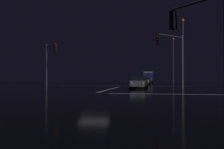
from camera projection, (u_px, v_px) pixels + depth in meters
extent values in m
cube|color=black|center=(94.00, 94.00, 20.84)|extent=(120.00, 120.00, 0.10)
cube|color=white|center=(110.00, 89.00, 28.77)|extent=(0.35, 13.75, 0.01)
cube|color=yellow|center=(123.00, 86.00, 40.19)|extent=(22.00, 0.15, 0.01)
cube|color=white|center=(191.00, 94.00, 19.46)|extent=(13.75, 0.40, 0.01)
cube|color=slate|center=(138.00, 83.00, 30.20)|extent=(1.80, 4.20, 0.70)
cube|color=black|center=(138.00, 78.00, 30.41)|extent=(1.60, 2.00, 0.55)
cylinder|color=black|center=(145.00, 86.00, 28.51)|extent=(0.22, 0.64, 0.64)
cylinder|color=black|center=(130.00, 86.00, 28.82)|extent=(0.22, 0.64, 0.64)
cylinder|color=black|center=(146.00, 86.00, 31.57)|extent=(0.22, 0.64, 0.64)
cylinder|color=black|center=(132.00, 86.00, 31.87)|extent=(0.22, 0.64, 0.64)
sphere|color=#F9EFC6|center=(143.00, 83.00, 28.00)|extent=(0.22, 0.22, 0.22)
sphere|color=#F9EFC6|center=(132.00, 83.00, 28.22)|extent=(0.22, 0.22, 0.22)
cube|color=#14512D|center=(141.00, 82.00, 35.52)|extent=(1.80, 4.20, 0.70)
cube|color=black|center=(141.00, 78.00, 35.72)|extent=(1.60, 2.00, 0.55)
cylinder|color=black|center=(147.00, 85.00, 33.83)|extent=(0.22, 0.64, 0.64)
cylinder|color=black|center=(134.00, 85.00, 34.14)|extent=(0.22, 0.64, 0.64)
cylinder|color=black|center=(148.00, 85.00, 36.88)|extent=(0.22, 0.64, 0.64)
cylinder|color=black|center=(136.00, 84.00, 37.19)|extent=(0.22, 0.64, 0.64)
sphere|color=#F9EFC6|center=(145.00, 82.00, 33.32)|extent=(0.22, 0.22, 0.22)
sphere|color=#F9EFC6|center=(136.00, 82.00, 33.54)|extent=(0.22, 0.22, 0.22)
cube|color=maroon|center=(142.00, 82.00, 41.31)|extent=(1.80, 4.20, 0.70)
cube|color=black|center=(142.00, 78.00, 41.51)|extent=(1.60, 2.00, 0.55)
cylinder|color=black|center=(147.00, 84.00, 39.62)|extent=(0.22, 0.64, 0.64)
cylinder|color=black|center=(136.00, 84.00, 39.93)|extent=(0.22, 0.64, 0.64)
cylinder|color=black|center=(147.00, 84.00, 42.68)|extent=(0.22, 0.64, 0.64)
cylinder|color=black|center=(137.00, 84.00, 42.98)|extent=(0.22, 0.64, 0.64)
sphere|color=#F9EFC6|center=(145.00, 82.00, 39.11)|extent=(0.22, 0.22, 0.22)
sphere|color=#F9EFC6|center=(137.00, 82.00, 39.33)|extent=(0.22, 0.22, 0.22)
cube|color=#C66014|center=(145.00, 81.00, 47.24)|extent=(1.80, 4.20, 0.70)
cube|color=black|center=(145.00, 78.00, 47.45)|extent=(1.60, 2.00, 0.55)
cylinder|color=black|center=(149.00, 83.00, 45.55)|extent=(0.22, 0.64, 0.64)
cylinder|color=black|center=(140.00, 83.00, 45.86)|extent=(0.22, 0.64, 0.64)
cylinder|color=black|center=(149.00, 83.00, 48.61)|extent=(0.22, 0.64, 0.64)
cylinder|color=black|center=(140.00, 83.00, 48.92)|extent=(0.22, 0.64, 0.64)
sphere|color=#F9EFC6|center=(148.00, 81.00, 45.04)|extent=(0.22, 0.22, 0.22)
sphere|color=#F9EFC6|center=(141.00, 81.00, 45.26)|extent=(0.22, 0.22, 0.22)
cube|color=navy|center=(146.00, 81.00, 53.69)|extent=(1.80, 4.20, 0.70)
cube|color=black|center=(146.00, 78.00, 53.90)|extent=(1.60, 2.00, 0.55)
cylinder|color=black|center=(150.00, 83.00, 52.00)|extent=(0.22, 0.64, 0.64)
cylinder|color=black|center=(142.00, 83.00, 52.31)|extent=(0.22, 0.64, 0.64)
cylinder|color=black|center=(150.00, 82.00, 55.06)|extent=(0.22, 0.64, 0.64)
cylinder|color=black|center=(142.00, 82.00, 55.36)|extent=(0.22, 0.64, 0.64)
sphere|color=#F9EFC6|center=(149.00, 81.00, 51.49)|extent=(0.22, 0.22, 0.22)
sphere|color=#F9EFC6|center=(143.00, 81.00, 51.71)|extent=(0.22, 0.22, 0.22)
cube|color=silver|center=(145.00, 81.00, 60.08)|extent=(1.80, 4.20, 0.70)
cube|color=black|center=(145.00, 78.00, 60.29)|extent=(1.60, 2.00, 0.55)
cylinder|color=black|center=(149.00, 82.00, 58.39)|extent=(0.22, 0.64, 0.64)
cylinder|color=black|center=(141.00, 82.00, 58.70)|extent=(0.22, 0.64, 0.64)
cylinder|color=black|center=(149.00, 82.00, 61.45)|extent=(0.22, 0.64, 0.64)
cylinder|color=black|center=(142.00, 82.00, 61.76)|extent=(0.22, 0.64, 0.64)
sphere|color=#F9EFC6|center=(148.00, 81.00, 57.88)|extent=(0.22, 0.22, 0.22)
sphere|color=#F9EFC6|center=(142.00, 80.00, 58.10)|extent=(0.22, 0.22, 0.22)
cube|color=navy|center=(148.00, 77.00, 64.61)|extent=(2.40, 2.20, 2.30)
cube|color=silver|center=(148.00, 76.00, 69.04)|extent=(2.40, 5.00, 2.60)
cylinder|color=black|center=(152.00, 81.00, 64.98)|extent=(0.28, 0.96, 0.96)
cylinder|color=black|center=(144.00, 81.00, 65.39)|extent=(0.28, 0.96, 0.96)
cylinder|color=black|center=(153.00, 81.00, 69.61)|extent=(0.28, 0.96, 0.96)
cylinder|color=black|center=(144.00, 81.00, 70.02)|extent=(0.28, 0.96, 0.96)
sphere|color=#F9EFC6|center=(151.00, 79.00, 63.32)|extent=(0.26, 0.26, 0.26)
sphere|color=#F9EFC6|center=(145.00, 79.00, 63.61)|extent=(0.26, 0.26, 0.26)
cylinder|color=#4C4C51|center=(197.00, 2.00, 12.43)|extent=(2.28, 2.28, 0.12)
cube|color=black|center=(173.00, 20.00, 13.69)|extent=(0.46, 0.46, 1.05)
sphere|color=red|center=(171.00, 15.00, 13.83)|extent=(0.22, 0.22, 0.22)
sphere|color=black|center=(171.00, 21.00, 13.82)|extent=(0.22, 0.22, 0.22)
sphere|color=black|center=(171.00, 27.00, 13.82)|extent=(0.22, 0.22, 0.22)
cylinder|color=#4C4C51|center=(47.00, 66.00, 30.64)|extent=(0.18, 0.18, 5.69)
cylinder|color=#4C4C51|center=(51.00, 45.00, 29.43)|extent=(2.25, 2.25, 0.12)
cube|color=black|center=(56.00, 49.00, 28.17)|extent=(0.46, 0.46, 1.05)
sphere|color=red|center=(56.00, 46.00, 28.05)|extent=(0.22, 0.22, 0.22)
sphere|color=black|center=(56.00, 49.00, 28.04)|extent=(0.22, 0.22, 0.22)
sphere|color=black|center=(56.00, 52.00, 28.04)|extent=(0.22, 0.22, 0.22)
cylinder|color=#4C4C51|center=(182.00, 62.00, 27.77)|extent=(0.18, 0.18, 6.37)
cylinder|color=#4C4C51|center=(171.00, 36.00, 26.68)|extent=(2.86, 2.86, 0.12)
cube|color=black|center=(158.00, 40.00, 25.54)|extent=(0.46, 0.46, 1.05)
sphere|color=red|center=(157.00, 36.00, 25.45)|extent=(0.22, 0.22, 0.22)
sphere|color=black|center=(157.00, 40.00, 25.45)|extent=(0.22, 0.22, 0.22)
sphere|color=black|center=(157.00, 43.00, 25.44)|extent=(0.22, 0.22, 0.22)
cylinder|color=#424247|center=(173.00, 62.00, 48.55)|extent=(0.20, 0.20, 9.13)
sphere|color=#F9AD47|center=(173.00, 39.00, 48.62)|extent=(0.44, 0.44, 0.44)
cylinder|color=#424247|center=(183.00, 55.00, 32.79)|extent=(0.20, 0.20, 9.12)
sphere|color=#F9AD47|center=(183.00, 20.00, 32.86)|extent=(0.44, 0.44, 0.44)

